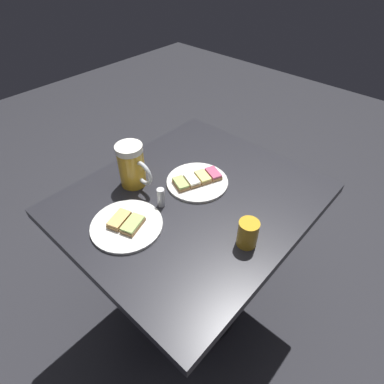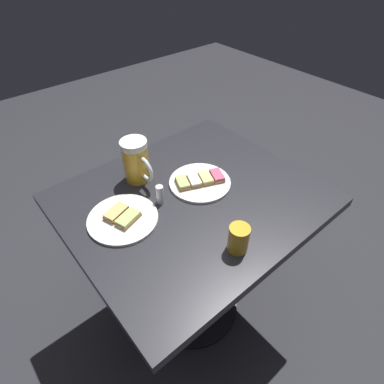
{
  "view_description": "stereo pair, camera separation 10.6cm",
  "coord_description": "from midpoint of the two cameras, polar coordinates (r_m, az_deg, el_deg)",
  "views": [
    {
      "loc": [
        -0.59,
        -0.54,
        1.44
      ],
      "look_at": [
        0.0,
        0.0,
        0.74
      ],
      "focal_mm": 29.39,
      "sensor_mm": 36.0,
      "label": 1
    },
    {
      "loc": [
        -0.51,
        -0.61,
        1.44
      ],
      "look_at": [
        0.0,
        0.0,
        0.74
      ],
      "focal_mm": 29.39,
      "sensor_mm": 36.0,
      "label": 2
    }
  ],
  "objects": [
    {
      "name": "salt_shaker",
      "position": [
        1.03,
        -8.58,
        -1.1
      ],
      "size": [
        0.03,
        0.03,
        0.07
      ],
      "primitive_type": "cylinder",
      "color": "silver",
      "rests_on": "cafe_table"
    },
    {
      "name": "plate_far",
      "position": [
        1.0,
        -14.79,
        -5.9
      ],
      "size": [
        0.22,
        0.22,
        0.03
      ],
      "color": "white",
      "rests_on": "cafe_table"
    },
    {
      "name": "beer_glass_small",
      "position": [
        0.91,
        6.79,
        -7.63
      ],
      "size": [
        0.06,
        0.06,
        0.09
      ],
      "primitive_type": "cylinder",
      "color": "gold",
      "rests_on": "cafe_table"
    },
    {
      "name": "ground_plane",
      "position": [
        1.65,
        -1.96,
        -19.66
      ],
      "size": [
        6.0,
        6.0,
        0.0
      ],
      "primitive_type": "plane",
      "color": "#28282D"
    },
    {
      "name": "beer_mug",
      "position": [
        1.11,
        -13.52,
        4.55
      ],
      "size": [
        0.09,
        0.15,
        0.16
      ],
      "color": "gold",
      "rests_on": "cafe_table"
    },
    {
      "name": "cafe_table",
      "position": [
        1.18,
        -2.59,
        -6.2
      ],
      "size": [
        0.83,
        0.73,
        0.72
      ],
      "color": "black",
      "rests_on": "ground_plane"
    },
    {
      "name": "plate_near",
      "position": [
        1.12,
        -1.74,
        1.91
      ],
      "size": [
        0.22,
        0.22,
        0.03
      ],
      "color": "white",
      "rests_on": "cafe_table"
    }
  ]
}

